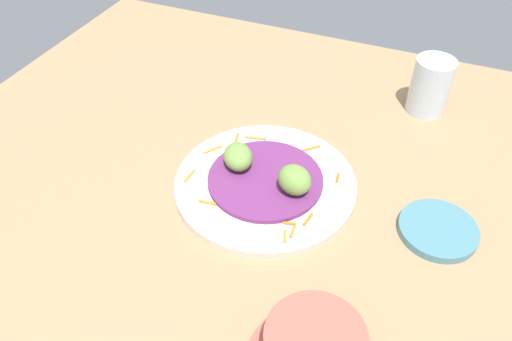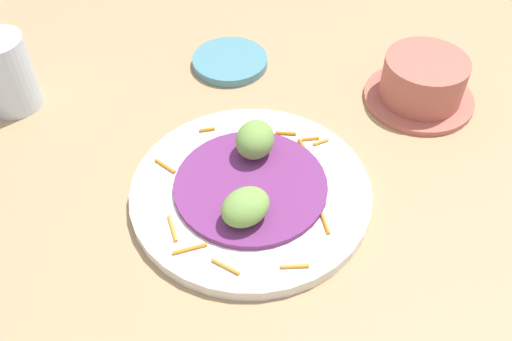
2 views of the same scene
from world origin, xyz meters
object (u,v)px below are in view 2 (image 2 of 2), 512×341
object	(u,v)px
terracotta_bowl	(422,82)
main_plate	(251,192)
guac_scoop_left	(246,207)
guac_scoop_center	(255,140)
water_glass	(6,73)
side_plate_small	(230,61)

from	to	relation	value
terracotta_bowl	main_plate	bearing A→B (deg)	32.11
guac_scoop_left	guac_scoop_center	world-z (taller)	guac_scoop_center
terracotta_bowl	water_glass	world-z (taller)	water_glass
main_plate	terracotta_bowl	distance (cm)	28.96
main_plate	side_plate_small	world-z (taller)	main_plate
main_plate	guac_scoop_center	world-z (taller)	guac_scoop_center
side_plate_small	terracotta_bowl	size ratio (longest dim) A/B	0.74
water_glass	guac_scoop_center	bearing A→B (deg)	154.96
guac_scoop_center	water_glass	size ratio (longest dim) A/B	0.51
guac_scoop_left	water_glass	bearing A→B (deg)	-39.67
side_plate_small	guac_scoop_left	bearing A→B (deg)	89.96
guac_scoop_center	water_glass	xyz separation A→B (cm)	(31.35, -14.65, 0.76)
main_plate	terracotta_bowl	xyz separation A→B (cm)	(-24.45, -15.35, 2.32)
side_plate_small	guac_scoop_center	bearing A→B (deg)	95.04
guac_scoop_left	side_plate_small	size ratio (longest dim) A/B	0.51
main_plate	side_plate_small	size ratio (longest dim) A/B	2.52
guac_scoop_left	terracotta_bowl	distance (cm)	32.49
guac_scoop_left	side_plate_small	xyz separation A→B (cm)	(-0.02, -30.73, -3.42)
guac_scoop_left	guac_scoop_center	bearing A→B (deg)	-100.80
side_plate_small	water_glass	bearing A→B (deg)	12.00
water_glass	side_plate_small	bearing A→B (deg)	-168.00
main_plate	guac_scoop_left	xyz separation A→B (cm)	(0.94, 4.90, 3.29)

